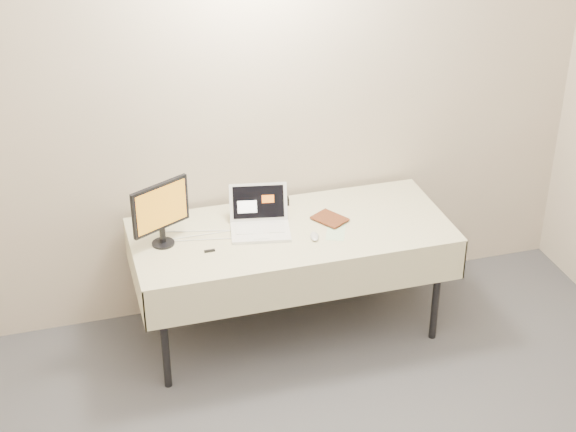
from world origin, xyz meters
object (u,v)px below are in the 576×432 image
object	(u,v)px
table	(292,238)
book	(322,211)
laptop	(260,219)
monitor	(161,210)

from	to	relation	value
table	book	distance (m)	0.24
table	laptop	bearing A→B (deg)	158.40
table	monitor	distance (m)	0.80
table	book	world-z (taller)	book
table	monitor	size ratio (longest dim) A/B	4.88
laptop	book	bearing A→B (deg)	-0.55
monitor	book	xyz separation A→B (m)	(0.93, -0.04, -0.13)
monitor	book	distance (m)	0.94
laptop	monitor	distance (m)	0.60
table	laptop	world-z (taller)	laptop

